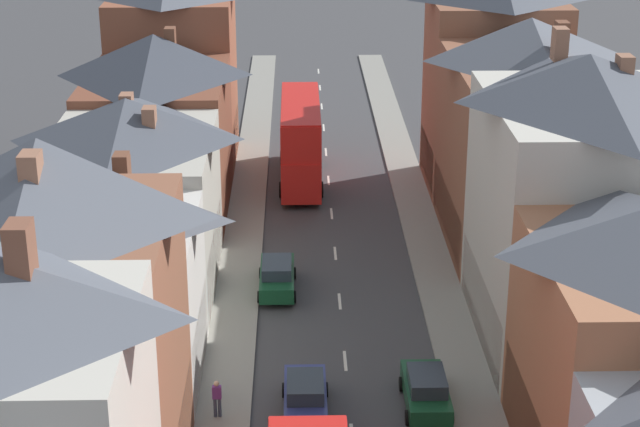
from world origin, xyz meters
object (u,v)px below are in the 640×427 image
at_px(car_near_blue, 426,390).
at_px(car_parked_right_a, 277,276).
at_px(double_decker_bus_lead, 300,140).
at_px(car_near_silver, 305,396).
at_px(pedestrian_mid_right, 217,397).

xyz_separation_m(car_near_blue, car_parked_right_a, (-6.20, 11.22, 0.03)).
relative_size(double_decker_bus_lead, car_parked_right_a, 2.36).
xyz_separation_m(car_near_silver, pedestrian_mid_right, (-3.51, -0.32, 0.20)).
distance_m(double_decker_bus_lead, car_near_blue, 28.34).
bearing_deg(car_parked_right_a, double_decker_bus_lead, 85.56).
height_order(double_decker_bus_lead, car_near_blue, double_decker_bus_lead).
relative_size(car_near_blue, pedestrian_mid_right, 2.61).
xyz_separation_m(double_decker_bus_lead, car_near_blue, (4.91, -27.84, -1.99)).
height_order(car_near_blue, car_parked_right_a, car_parked_right_a).
distance_m(double_decker_bus_lead, pedestrian_mid_right, 28.82).
relative_size(double_decker_bus_lead, car_near_blue, 2.57).
xyz_separation_m(double_decker_bus_lead, car_parked_right_a, (-1.29, -16.62, -1.97)).
bearing_deg(car_near_silver, pedestrian_mid_right, -174.86).
bearing_deg(pedestrian_mid_right, double_decker_bus_lead, 83.01).
height_order(double_decker_bus_lead, car_near_silver, double_decker_bus_lead).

